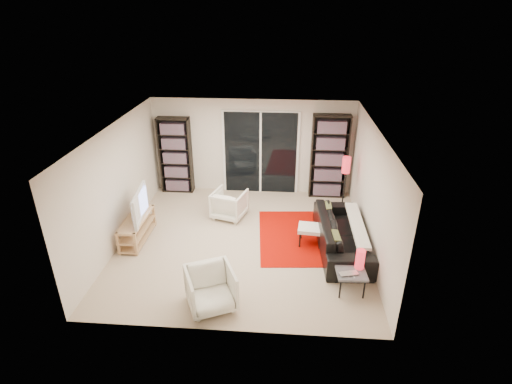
# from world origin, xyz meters

# --- Properties ---
(floor) EXTENTS (5.00, 5.00, 0.00)m
(floor) POSITION_xyz_m (0.00, 0.00, 0.00)
(floor) COLOR tan
(floor) RESTS_ON ground
(wall_back) EXTENTS (5.00, 0.02, 2.40)m
(wall_back) POSITION_xyz_m (0.00, 2.50, 1.20)
(wall_back) COLOR beige
(wall_back) RESTS_ON ground
(wall_front) EXTENTS (5.00, 0.02, 2.40)m
(wall_front) POSITION_xyz_m (0.00, -2.50, 1.20)
(wall_front) COLOR beige
(wall_front) RESTS_ON ground
(wall_left) EXTENTS (0.02, 5.00, 2.40)m
(wall_left) POSITION_xyz_m (-2.50, 0.00, 1.20)
(wall_left) COLOR beige
(wall_left) RESTS_ON ground
(wall_right) EXTENTS (0.02, 5.00, 2.40)m
(wall_right) POSITION_xyz_m (2.50, 0.00, 1.20)
(wall_right) COLOR beige
(wall_right) RESTS_ON ground
(ceiling) EXTENTS (5.00, 5.00, 0.02)m
(ceiling) POSITION_xyz_m (0.00, 0.00, 2.40)
(ceiling) COLOR white
(ceiling) RESTS_ON wall_back
(sliding_door) EXTENTS (1.92, 0.08, 2.16)m
(sliding_door) POSITION_xyz_m (0.20, 2.46, 1.05)
(sliding_door) COLOR white
(sliding_door) RESTS_ON ground
(bookshelf_left) EXTENTS (0.80, 0.30, 1.95)m
(bookshelf_left) POSITION_xyz_m (-1.95, 2.33, 0.98)
(bookshelf_left) COLOR black
(bookshelf_left) RESTS_ON ground
(bookshelf_right) EXTENTS (0.90, 0.30, 2.10)m
(bookshelf_right) POSITION_xyz_m (1.90, 2.33, 1.05)
(bookshelf_right) COLOR black
(bookshelf_right) RESTS_ON ground
(tv_stand) EXTENTS (0.40, 1.25, 0.50)m
(tv_stand) POSITION_xyz_m (-2.19, -0.09, 0.26)
(tv_stand) COLOR tan
(tv_stand) RESTS_ON floor
(tv) EXTENTS (0.27, 1.08, 0.62)m
(tv) POSITION_xyz_m (-2.17, -0.09, 0.81)
(tv) COLOR black
(tv) RESTS_ON tv_stand
(rug) EXTENTS (1.80, 2.33, 0.01)m
(rug) POSITION_xyz_m (1.15, 0.27, 0.01)
(rug) COLOR #A90900
(rug) RESTS_ON floor
(sofa) EXTENTS (1.00, 2.32, 0.67)m
(sofa) POSITION_xyz_m (2.00, -0.09, 0.33)
(sofa) COLOR black
(sofa) RESTS_ON floor
(armchair_back) EXTENTS (0.87, 0.88, 0.65)m
(armchair_back) POSITION_xyz_m (-0.42, 1.03, 0.32)
(armchair_back) COLOR silver
(armchair_back) RESTS_ON floor
(armchair_front) EXTENTS (0.98, 0.99, 0.69)m
(armchair_front) POSITION_xyz_m (-0.30, -1.97, 0.34)
(armchair_front) COLOR silver
(armchair_front) RESTS_ON floor
(ottoman) EXTENTS (0.54, 0.46, 0.40)m
(ottoman) POSITION_xyz_m (1.38, 0.01, 0.34)
(ottoman) COLOR silver
(ottoman) RESTS_ON floor
(side_table) EXTENTS (0.52, 0.52, 0.40)m
(side_table) POSITION_xyz_m (1.99, -1.41, 0.36)
(side_table) COLOR #4D4D53
(side_table) RESTS_ON floor
(laptop) EXTENTS (0.36, 0.28, 0.02)m
(laptop) POSITION_xyz_m (1.95, -1.54, 0.41)
(laptop) COLOR silver
(laptop) RESTS_ON side_table
(table_lamp) EXTENTS (0.16, 0.16, 0.35)m
(table_lamp) POSITION_xyz_m (2.14, -1.30, 0.58)
(table_lamp) COLOR red
(table_lamp) RESTS_ON side_table
(floor_lamp) EXTENTS (0.21, 0.21, 1.38)m
(floor_lamp) POSITION_xyz_m (2.19, 1.46, 1.05)
(floor_lamp) COLOR black
(floor_lamp) RESTS_ON floor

